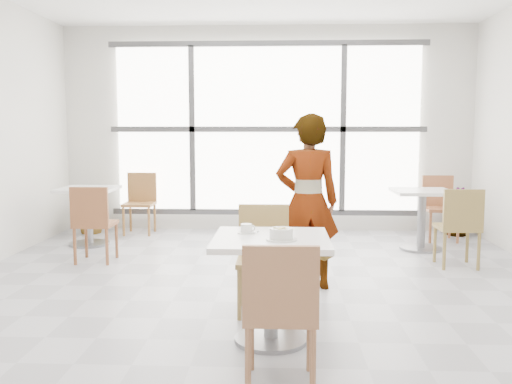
{
  "coord_description": "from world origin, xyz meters",
  "views": [
    {
      "loc": [
        0.19,
        -4.61,
        1.49
      ],
      "look_at": [
        0.0,
        -0.3,
        1.0
      ],
      "focal_mm": 38.46,
      "sensor_mm": 36.0,
      "label": 1
    }
  ],
  "objects_px": {
    "bg_chair_right_near": "(460,222)",
    "chair_near": "(281,306)",
    "bg_chair_left_far": "(140,199)",
    "bg_chair_right_far": "(439,203)",
    "bg_chair_left_near": "(93,219)",
    "plant_right": "(457,212)",
    "person": "(307,202)",
    "bg_table_right": "(422,211)",
    "chair_far": "(263,251)",
    "bg_table_left": "(88,208)",
    "coffee_cup": "(247,229)",
    "oatmeal_bowl": "(281,234)",
    "plant_left": "(93,210)",
    "main_table": "(271,269)"
  },
  "relations": [
    {
      "from": "bg_chair_right_near",
      "to": "chair_near",
      "type": "bearing_deg",
      "value": 56.31
    },
    {
      "from": "bg_chair_left_far",
      "to": "bg_chair_right_far",
      "type": "xyz_separation_m",
      "value": [
        4.18,
        -0.31,
        0.0
      ]
    },
    {
      "from": "bg_chair_left_near",
      "to": "plant_right",
      "type": "distance_m",
      "value": 4.95
    },
    {
      "from": "bg_chair_right_far",
      "to": "person",
      "type": "bearing_deg",
      "value": -128.62
    },
    {
      "from": "bg_chair_right_near",
      "to": "bg_table_right",
      "type": "bearing_deg",
      "value": -79.75
    },
    {
      "from": "chair_far",
      "to": "bg_table_left",
      "type": "bearing_deg",
      "value": 133.3
    },
    {
      "from": "chair_near",
      "to": "plant_right",
      "type": "xyz_separation_m",
      "value": [
        2.5,
        4.77,
        -0.16
      ]
    },
    {
      "from": "bg_chair_right_near",
      "to": "chair_far",
      "type": "bearing_deg",
      "value": 35.42
    },
    {
      "from": "bg_table_left",
      "to": "bg_chair_left_near",
      "type": "height_order",
      "value": "bg_chair_left_near"
    },
    {
      "from": "coffee_cup",
      "to": "bg_table_right",
      "type": "xyz_separation_m",
      "value": [
        2.01,
        2.95,
        -0.29
      ]
    },
    {
      "from": "bg_chair_left_far",
      "to": "oatmeal_bowl",
      "type": "bearing_deg",
      "value": -63.92
    },
    {
      "from": "plant_left",
      "to": "plant_right",
      "type": "bearing_deg",
      "value": 0.7
    },
    {
      "from": "bg_chair_left_far",
      "to": "bg_table_right",
      "type": "bearing_deg",
      "value": -14.21
    },
    {
      "from": "main_table",
      "to": "bg_table_left",
      "type": "relative_size",
      "value": 1.07
    },
    {
      "from": "plant_left",
      "to": "plant_right",
      "type": "height_order",
      "value": "plant_right"
    },
    {
      "from": "bg_table_right",
      "to": "plant_left",
      "type": "relative_size",
      "value": 1.11
    },
    {
      "from": "coffee_cup",
      "to": "bg_chair_left_near",
      "type": "height_order",
      "value": "bg_chair_left_near"
    },
    {
      "from": "person",
      "to": "bg_chair_left_near",
      "type": "distance_m",
      "value": 2.52
    },
    {
      "from": "person",
      "to": "bg_table_right",
      "type": "height_order",
      "value": "person"
    },
    {
      "from": "chair_far",
      "to": "bg_table_left",
      "type": "xyz_separation_m",
      "value": [
        -2.34,
        2.49,
        -0.01
      ]
    },
    {
      "from": "main_table",
      "to": "plant_right",
      "type": "relative_size",
      "value": 1.18
    },
    {
      "from": "oatmeal_bowl",
      "to": "bg_chair_left_near",
      "type": "bearing_deg",
      "value": 132.18
    },
    {
      "from": "plant_right",
      "to": "bg_chair_left_far",
      "type": "bearing_deg",
      "value": 179.97
    },
    {
      "from": "chair_far",
      "to": "coffee_cup",
      "type": "distance_m",
      "value": 0.63
    },
    {
      "from": "main_table",
      "to": "bg_chair_left_far",
      "type": "distance_m",
      "value": 4.48
    },
    {
      "from": "bg_table_left",
      "to": "bg_chair_right_far",
      "type": "relative_size",
      "value": 0.86
    },
    {
      "from": "bg_chair_left_near",
      "to": "chair_near",
      "type": "bearing_deg",
      "value": 125.39
    },
    {
      "from": "chair_near",
      "to": "bg_table_right",
      "type": "distance_m",
      "value": 4.2
    },
    {
      "from": "oatmeal_bowl",
      "to": "main_table",
      "type": "bearing_deg",
      "value": 122.76
    },
    {
      "from": "person",
      "to": "bg_chair_right_far",
      "type": "xyz_separation_m",
      "value": [
        1.91,
        2.39,
        -0.32
      ]
    },
    {
      "from": "person",
      "to": "bg_table_left",
      "type": "bearing_deg",
      "value": -39.72
    },
    {
      "from": "chair_near",
      "to": "bg_table_right",
      "type": "xyz_separation_m",
      "value": [
        1.76,
        3.82,
        -0.01
      ]
    },
    {
      "from": "person",
      "to": "bg_chair_right_far",
      "type": "relative_size",
      "value": 1.89
    },
    {
      "from": "bg_chair_left_far",
      "to": "bg_chair_right_far",
      "type": "height_order",
      "value": "same"
    },
    {
      "from": "bg_chair_right_near",
      "to": "plant_left",
      "type": "distance_m",
      "value": 4.98
    },
    {
      "from": "person",
      "to": "plant_left",
      "type": "height_order",
      "value": "person"
    },
    {
      "from": "main_table",
      "to": "bg_chair_right_near",
      "type": "relative_size",
      "value": 0.92
    },
    {
      "from": "chair_far",
      "to": "person",
      "type": "xyz_separation_m",
      "value": [
        0.39,
        0.66,
        0.32
      ]
    },
    {
      "from": "bg_table_right",
      "to": "chair_near",
      "type": "bearing_deg",
      "value": -114.77
    },
    {
      "from": "chair_far",
      "to": "bg_chair_right_near",
      "type": "distance_m",
      "value": 2.54
    },
    {
      "from": "plant_left",
      "to": "plant_right",
      "type": "relative_size",
      "value": 1.0
    },
    {
      "from": "chair_near",
      "to": "plant_left",
      "type": "height_order",
      "value": "chair_near"
    },
    {
      "from": "plant_left",
      "to": "bg_chair_left_far",
      "type": "bearing_deg",
      "value": 5.47
    },
    {
      "from": "chair_far",
      "to": "plant_right",
      "type": "distance_m",
      "value": 4.27
    },
    {
      "from": "main_table",
      "to": "bg_chair_right_near",
      "type": "height_order",
      "value": "bg_chair_right_near"
    },
    {
      "from": "main_table",
      "to": "bg_chair_right_near",
      "type": "distance_m",
      "value": 2.93
    },
    {
      "from": "bg_chair_right_near",
      "to": "plant_right",
      "type": "relative_size",
      "value": 1.29
    },
    {
      "from": "coffee_cup",
      "to": "plant_right",
      "type": "height_order",
      "value": "coffee_cup"
    },
    {
      "from": "bg_chair_left_far",
      "to": "plant_right",
      "type": "relative_size",
      "value": 1.29
    },
    {
      "from": "person",
      "to": "bg_chair_right_far",
      "type": "height_order",
      "value": "person"
    }
  ]
}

